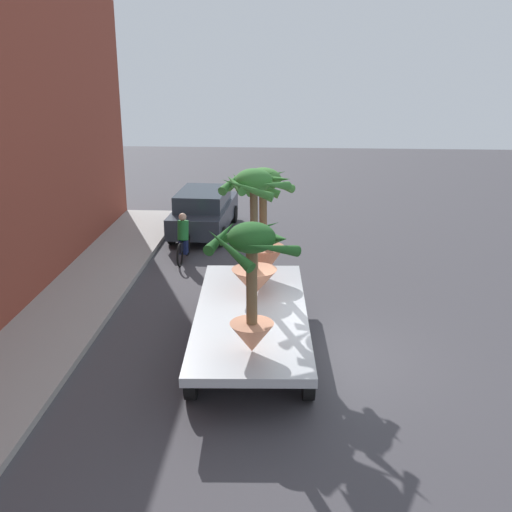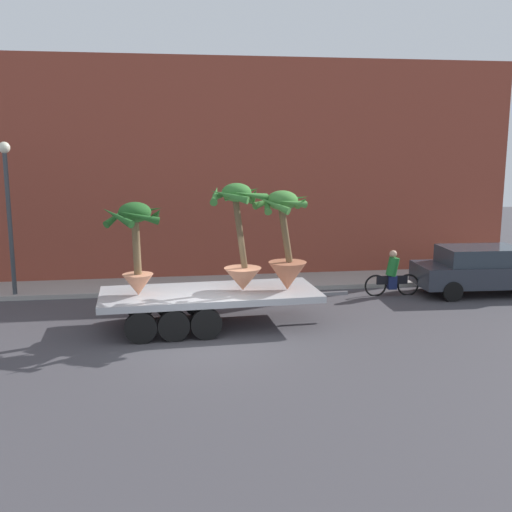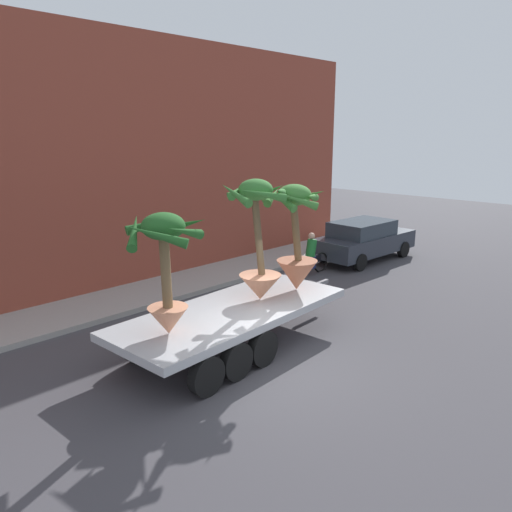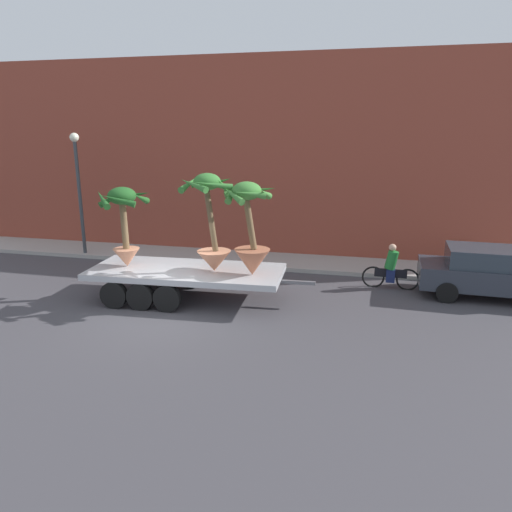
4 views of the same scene
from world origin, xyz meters
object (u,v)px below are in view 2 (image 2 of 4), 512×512
Objects in this scene: potted_palm_front at (136,241)px; parked_car at (484,269)px; potted_palm_rear at (285,244)px; potted_palm_middle at (240,240)px; flatbed_trailer at (201,299)px; street_lamp at (8,198)px; cyclist at (392,276)px.

parked_car is (11.15, 2.45, -1.60)m from potted_palm_front.
potted_palm_middle is (-1.22, 0.12, 0.14)m from potted_palm_rear.
flatbed_trailer is at bearing -179.92° from potted_palm_middle.
street_lamp is (-15.25, 1.57, 2.40)m from parked_car.
potted_palm_front is at bearing -179.93° from potted_palm_rear.
street_lamp reaches higher than potted_palm_rear.
flatbed_trailer is at bearing 4.29° from potted_palm_front.
potted_palm_middle is at bearing 174.36° from potted_palm_rear.
potted_palm_middle reaches higher than parked_car.
street_lamp is at bearing 153.48° from potted_palm_rear.
potted_palm_rear is 5.14m from cyclist.
potted_palm_middle is 6.14m from cyclist.
street_lamp reaches higher than parked_car.
potted_palm_rear is 9.06m from street_lamp.
potted_palm_front is 11.52m from parked_car.
potted_palm_front is at bearing -161.69° from cyclist.
potted_palm_rear is 3.95m from potted_palm_front.
street_lamp is (-4.11, 4.03, 0.81)m from potted_palm_front.
potted_palm_middle is (1.08, 0.00, 1.61)m from flatbed_trailer.
street_lamp is at bearing 150.31° from potted_palm_middle.
cyclist is at bearing 25.51° from potted_palm_middle.
potted_palm_front reaches higher than cyclist.
potted_palm_middle is at bearing -154.49° from cyclist.
cyclist is at bearing -6.37° from street_lamp.
potted_palm_rear is 1.10× the size of potted_palm_front.
potted_palm_middle is at bearing -164.53° from parked_car.
parked_car is at bearing 18.80° from potted_palm_rear.
potted_palm_middle is 0.62× the size of parked_car.
street_lamp is at bearing 145.87° from flatbed_trailer.
cyclist is (8.06, 2.67, -1.76)m from potted_palm_front.
street_lamp is (-5.76, 3.90, 2.46)m from flatbed_trailer.
flatbed_trailer is at bearing -34.13° from street_lamp.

